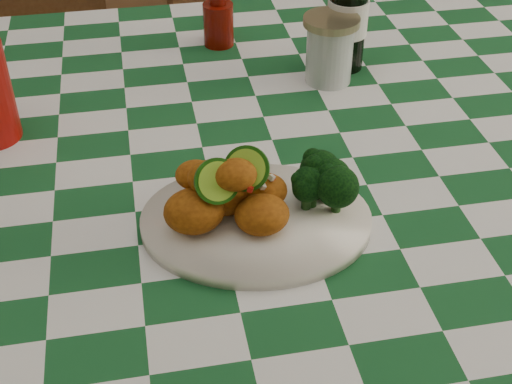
{
  "coord_description": "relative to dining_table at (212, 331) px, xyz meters",
  "views": [
    {
      "loc": [
        -0.08,
        -0.85,
        1.36
      ],
      "look_at": [
        0.04,
        -0.19,
        0.84
      ],
      "focal_mm": 50.0,
      "sensor_mm": 36.0,
      "label": 1
    }
  ],
  "objects": [
    {
      "name": "dining_table",
      "position": [
        0.0,
        0.0,
        0.0
      ],
      "size": [
        1.66,
        1.06,
        0.79
      ],
      "primitive_type": null,
      "color": "#165125",
      "rests_on": "ground"
    },
    {
      "name": "plate",
      "position": [
        0.04,
        -0.19,
        0.4
      ],
      "size": [
        0.31,
        0.26,
        0.02
      ],
      "primitive_type": null,
      "rotation": [
        0.0,
        0.0,
        -0.15
      ],
      "color": "white",
      "rests_on": "dining_table"
    },
    {
      "name": "fried_chicken_pile",
      "position": [
        0.02,
        -0.19,
        0.45
      ],
      "size": [
        0.14,
        0.1,
        0.09
      ],
      "primitive_type": null,
      "color": "#A55710",
      "rests_on": "plate"
    },
    {
      "name": "broccoli_side",
      "position": [
        0.12,
        -0.18,
        0.44
      ],
      "size": [
        0.08,
        0.08,
        0.06
      ],
      "primitive_type": null,
      "color": "black",
      "rests_on": "plate"
    },
    {
      "name": "ketchup_bottle",
      "position": [
        0.07,
        0.32,
        0.45
      ],
      "size": [
        0.07,
        0.07,
        0.12
      ],
      "primitive_type": null,
      "rotation": [
        0.0,
        0.0,
        0.28
      ],
      "color": "#5F0C04",
      "rests_on": "dining_table"
    },
    {
      "name": "mason_jar",
      "position": [
        0.23,
        0.16,
        0.45
      ],
      "size": [
        0.09,
        0.09,
        0.11
      ],
      "primitive_type": null,
      "rotation": [
        0.0,
        0.0,
        0.03
      ],
      "color": "#B2BCBA",
      "rests_on": "dining_table"
    },
    {
      "name": "beer_bottle",
      "position": [
        0.27,
        0.2,
        0.51
      ],
      "size": [
        0.09,
        0.09,
        0.23
      ],
      "primitive_type": null,
      "rotation": [
        0.0,
        0.0,
        -0.37
      ],
      "color": "black",
      "rests_on": "dining_table"
    },
    {
      "name": "wooden_chair_left",
      "position": [
        -0.31,
        0.7,
        0.06
      ],
      "size": [
        0.48,
        0.49,
        0.9
      ],
      "primitive_type": null,
      "rotation": [
        0.0,
        0.0,
        0.17
      ],
      "color": "#472814",
      "rests_on": "ground"
    },
    {
      "name": "wooden_chair_right",
      "position": [
        0.27,
        0.76,
        0.04
      ],
      "size": [
        0.51,
        0.52,
        0.87
      ],
      "primitive_type": null,
      "rotation": [
        0.0,
        0.0,
        0.34
      ],
      "color": "#472814",
      "rests_on": "ground"
    }
  ]
}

